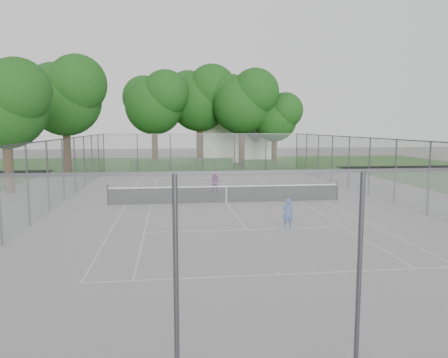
{
  "coord_description": "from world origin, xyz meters",
  "views": [
    {
      "loc": [
        -3.07,
        -23.61,
        4.2
      ],
      "look_at": [
        0.0,
        1.0,
        1.2
      ],
      "focal_mm": 35.0,
      "sensor_mm": 36.0,
      "label": 1
    }
  ],
  "objects": [
    {
      "name": "tree_side_back",
      "position": [
        -11.68,
        15.0,
        6.93
      ],
      "size": [
        7.02,
        6.41,
        10.09
      ],
      "color": "#322112",
      "rests_on": "ground"
    },
    {
      "name": "perimeter_fence",
      "position": [
        0.0,
        0.0,
        1.81
      ],
      "size": [
        18.08,
        34.08,
        3.52
      ],
      "color": "#38383D",
      "rests_on": "ground"
    },
    {
      "name": "court_markings",
      "position": [
        0.0,
        0.0,
        0.01
      ],
      "size": [
        11.03,
        23.83,
        0.01
      ],
      "color": "beige",
      "rests_on": "ground"
    },
    {
      "name": "hedge_left",
      "position": [
        -4.97,
        18.65,
        0.48
      ],
      "size": [
        3.81,
        1.14,
        0.95
      ],
      "primitive_type": "cube",
      "color": "#194516",
      "rests_on": "ground"
    },
    {
      "name": "hedge_right",
      "position": [
        5.63,
        18.68,
        0.45
      ],
      "size": [
        3.0,
        1.1,
        0.9
      ],
      "primitive_type": "cube",
      "color": "#194516",
      "rests_on": "ground"
    },
    {
      "name": "tennis_net",
      "position": [
        0.0,
        0.0,
        0.51
      ],
      "size": [
        12.87,
        0.1,
        1.1
      ],
      "color": "black",
      "rests_on": "ground"
    },
    {
      "name": "woman_player",
      "position": [
        -0.25,
        3.31,
        0.74
      ],
      "size": [
        0.83,
        0.7,
        1.49
      ],
      "primitive_type": "imported",
      "rotation": [
        0.0,
        0.0,
        -0.21
      ],
      "color": "#762776",
      "rests_on": "ground"
    },
    {
      "name": "tree_far_midright",
      "position": [
        4.55,
        21.68,
        6.94
      ],
      "size": [
        7.03,
        6.42,
        10.1
      ],
      "color": "#322112",
      "rests_on": "ground"
    },
    {
      "name": "hedge_mid",
      "position": [
        1.27,
        18.56,
        0.55
      ],
      "size": [
        3.47,
        0.99,
        1.09
      ],
      "primitive_type": "cube",
      "color": "#194516",
      "rests_on": "ground"
    },
    {
      "name": "grass_far",
      "position": [
        0.0,
        26.0,
        0.0
      ],
      "size": [
        60.0,
        20.0,
        0.0
      ],
      "primitive_type": "cube",
      "color": "#204F16",
      "rests_on": "ground"
    },
    {
      "name": "tree_far_midleft",
      "position": [
        0.33,
        24.73,
        7.45
      ],
      "size": [
        7.54,
        6.89,
        10.84
      ],
      "color": "#322112",
      "rests_on": "ground"
    },
    {
      "name": "tree_far_right",
      "position": [
        8.06,
        21.8,
        5.3
      ],
      "size": [
        5.37,
        4.9,
        7.72
      ],
      "color": "#322112",
      "rests_on": "ground"
    },
    {
      "name": "tree_far_left",
      "position": [
        -4.52,
        22.84,
        6.84
      ],
      "size": [
        6.92,
        6.32,
        9.95
      ],
      "color": "#322112",
      "rests_on": "ground"
    },
    {
      "name": "ground",
      "position": [
        0.0,
        0.0,
        0.0
      ],
      "size": [
        120.0,
        120.0,
        0.0
      ],
      "primitive_type": "plane",
      "color": "slate",
      "rests_on": "ground"
    },
    {
      "name": "tree_side_front",
      "position": [
        -13.05,
        5.08,
        5.71
      ],
      "size": [
        5.79,
        5.29,
        8.32
      ],
      "color": "#322112",
      "rests_on": "ground"
    },
    {
      "name": "girl_player",
      "position": [
        1.72,
        -6.4,
        0.63
      ],
      "size": [
        0.49,
        0.35,
        1.27
      ],
      "primitive_type": "imported",
      "rotation": [
        0.0,
        0.0,
        3.05
      ],
      "color": "#2B4EA3",
      "rests_on": "ground"
    },
    {
      "name": "house",
      "position": [
        4.71,
        29.76,
        4.36
      ],
      "size": [
        8.7,
        6.74,
        10.83
      ],
      "color": "white",
      "rests_on": "ground"
    }
  ]
}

